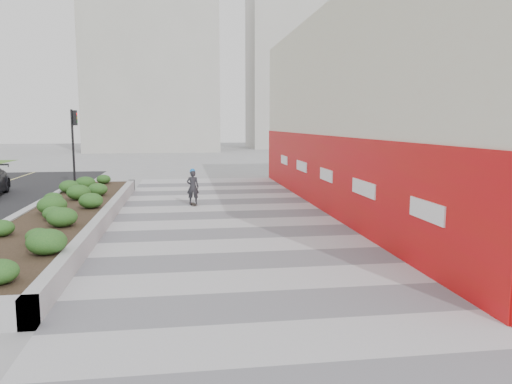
% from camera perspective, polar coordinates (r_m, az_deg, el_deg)
% --- Properties ---
extents(ground, '(160.00, 160.00, 0.00)m').
position_cam_1_polar(ground, '(11.09, -0.18, -10.34)').
color(ground, gray).
rests_on(ground, ground).
extents(walkway, '(8.00, 36.00, 0.01)m').
position_cam_1_polar(walkway, '(13.95, -1.95, -6.50)').
color(walkway, '#A8A8AD').
rests_on(walkway, ground).
extents(building, '(6.04, 24.08, 8.00)m').
position_cam_1_polar(building, '(21.18, 15.41, 8.97)').
color(building, beige).
rests_on(building, ground).
extents(planter, '(3.00, 18.00, 0.90)m').
position_cam_1_polar(planter, '(18.14, -21.01, -2.33)').
color(planter, '#9E9EA0').
rests_on(planter, ground).
extents(traffic_signal_near, '(0.33, 0.28, 4.20)m').
position_cam_1_polar(traffic_signal_near, '(28.52, -20.08, 5.97)').
color(traffic_signal_near, black).
rests_on(traffic_signal_near, ground).
extents(distant_bldg_north_l, '(16.00, 12.00, 20.00)m').
position_cam_1_polar(distant_bldg_north_l, '(65.85, -11.72, 13.40)').
color(distant_bldg_north_l, '#ADAAA3').
rests_on(distant_bldg_north_l, ground).
extents(distant_bldg_north_r, '(14.00, 10.00, 24.00)m').
position_cam_1_polar(distant_bldg_north_r, '(72.84, 4.92, 14.56)').
color(distant_bldg_north_r, '#ADAAA3').
rests_on(distant_bldg_north_r, ground).
extents(manhole_cover, '(0.44, 0.44, 0.01)m').
position_cam_1_polar(manhole_cover, '(14.01, 0.09, -6.44)').
color(manhole_cover, '#595654').
rests_on(manhole_cover, ground).
extents(skateboarder, '(0.56, 0.75, 1.58)m').
position_cam_1_polar(skateboarder, '(21.27, -7.24, 0.59)').
color(skateboarder, beige).
rests_on(skateboarder, ground).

